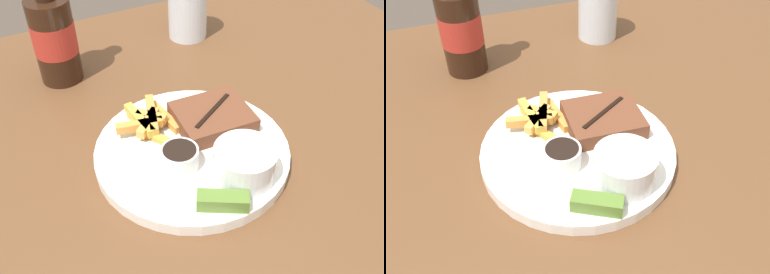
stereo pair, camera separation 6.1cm
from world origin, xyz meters
The scene contains 10 objects.
dining_table centered at (0.00, 0.00, 0.66)m, with size 1.16×0.95×0.75m.
dinner_plate centered at (0.00, 0.00, 0.76)m, with size 0.27×0.27×0.02m.
steak_portion centered at (0.05, 0.03, 0.78)m, with size 0.11×0.10×0.03m.
fries_pile centered at (-0.04, 0.07, 0.78)m, with size 0.09×0.11×0.02m.
coleslaw_cup centered at (0.03, -0.08, 0.80)m, with size 0.08×0.08×0.05m.
dipping_sauce_cup centered at (-0.03, -0.02, 0.79)m, with size 0.05×0.05×0.03m.
pickle_spear centered at (-0.02, -0.11, 0.78)m, with size 0.07×0.05×0.02m.
fork_utensil centered at (-0.06, 0.04, 0.77)m, with size 0.12×0.08×0.00m.
beer_bottle centered at (-0.11, 0.28, 0.84)m, with size 0.07×0.07×0.23m.
drinking_glass centered at (0.15, 0.31, 0.81)m, with size 0.08×0.08×0.11m.
Camera 2 is at (-0.16, -0.43, 1.20)m, focal length 42.00 mm.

